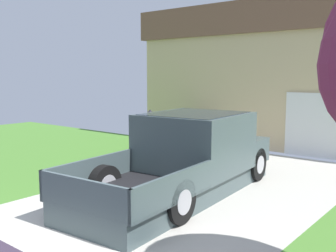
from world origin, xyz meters
The scene contains 5 objects.
pickup_truck centered at (-0.26, 4.06, 0.78)m, with size 2.49×5.57×1.71m.
person_with_hat centered at (-1.66, 4.32, 0.94)m, with size 0.48×0.39×1.72m.
handbag centered at (-1.47, 4.16, 0.13)m, with size 0.33×0.19×0.42m.
house_with_garage centered at (-0.89, 12.43, 2.57)m, with size 11.36×6.28×5.08m.
wheeled_trash_bin centered at (-3.51, 8.43, 0.60)m, with size 0.60×0.72×1.11m.
Camera 1 is at (4.76, -2.91, 2.56)m, focal length 42.18 mm.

